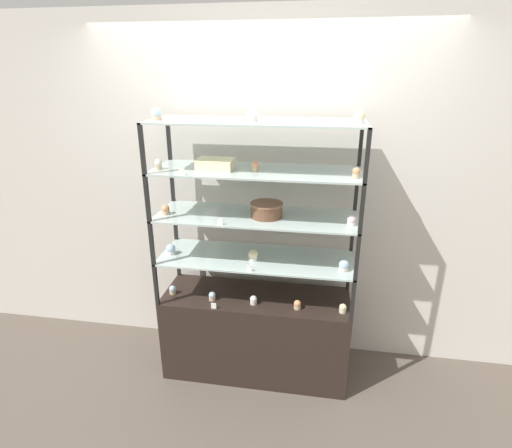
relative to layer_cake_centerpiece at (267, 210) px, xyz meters
name	(u,v)px	position (x,y,z in m)	size (l,w,h in m)	color
ground_plane	(256,367)	(-0.07, 0.02, -1.32)	(20.00, 20.00, 0.00)	brown
back_wall	(264,196)	(-0.07, 0.40, -0.02)	(8.00, 0.05, 2.60)	silver
display_base	(256,333)	(-0.07, 0.02, -1.00)	(1.35, 0.47, 0.65)	black
display_riser_lower	(256,260)	(-0.07, 0.02, -0.38)	(1.35, 0.47, 0.31)	black
display_riser_middle	(256,218)	(-0.07, 0.02, -0.07)	(1.35, 0.47, 0.31)	black
display_riser_upper	(256,173)	(-0.07, 0.02, 0.24)	(1.35, 0.47, 0.31)	black
display_riser_top	(256,124)	(-0.07, 0.02, 0.56)	(1.35, 0.47, 0.31)	black
layer_cake_centerpiece	(267,210)	(0.00, 0.00, 0.00)	(0.22, 0.22, 0.10)	brown
sheet_cake_frosted	(216,164)	(-0.33, -0.01, 0.30)	(0.24, 0.17, 0.07)	beige
cupcake_0	(173,290)	(-0.68, -0.05, -0.64)	(0.05, 0.05, 0.06)	#CCB28C
cupcake_1	(212,296)	(-0.37, -0.09, -0.64)	(0.05, 0.05, 0.06)	#CCB28C
cupcake_2	(254,300)	(-0.07, -0.09, -0.64)	(0.05, 0.05, 0.06)	beige
cupcake_3	(297,305)	(0.23, -0.10, -0.64)	(0.05, 0.05, 0.06)	#CCB28C
cupcake_4	(343,308)	(0.54, -0.10, -0.64)	(0.05, 0.05, 0.06)	beige
price_tag_0	(214,306)	(-0.33, -0.20, -0.65)	(0.04, 0.00, 0.04)	white
cupcake_5	(171,250)	(-0.68, -0.03, -0.33)	(0.07, 0.07, 0.08)	white
cupcake_6	(253,255)	(-0.09, -0.03, -0.33)	(0.07, 0.07, 0.08)	white
cupcake_7	(344,266)	(0.53, -0.09, -0.33)	(0.07, 0.07, 0.08)	beige
price_tag_1	(249,268)	(-0.08, -0.20, -0.34)	(0.04, 0.00, 0.04)	white
cupcake_8	(166,210)	(-0.68, -0.06, -0.02)	(0.06, 0.06, 0.07)	#CCB28C
cupcake_9	(351,221)	(0.55, -0.07, -0.02)	(0.06, 0.06, 0.07)	white
price_tag_2	(220,222)	(-0.27, -0.20, -0.03)	(0.04, 0.00, 0.04)	white
cupcake_10	(158,164)	(-0.70, -0.06, 0.30)	(0.05, 0.05, 0.07)	#CCB28C
cupcake_11	(255,166)	(-0.07, -0.02, 0.30)	(0.05, 0.05, 0.07)	#CCB28C
cupcake_12	(356,173)	(0.55, -0.09, 0.30)	(0.05, 0.05, 0.07)	#CCB28C
price_tag_3	(182,172)	(-0.50, -0.20, 0.29)	(0.04, 0.00, 0.04)	white
cupcake_13	(156,114)	(-0.69, -0.06, 0.61)	(0.07, 0.07, 0.08)	#CCB28C
cupcake_14	(252,116)	(-0.08, -0.07, 0.61)	(0.07, 0.07, 0.08)	beige
cupcake_15	(359,117)	(0.54, -0.05, 0.61)	(0.07, 0.07, 0.08)	white
price_tag_4	(286,121)	(0.13, -0.20, 0.60)	(0.04, 0.00, 0.04)	white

